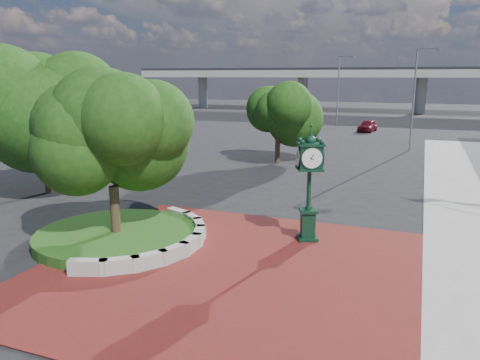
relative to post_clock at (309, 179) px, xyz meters
name	(u,v)px	position (x,y,z in m)	size (l,w,h in m)	color
ground	(237,259)	(-1.82, -2.77, -2.42)	(200.00, 200.00, 0.00)	black
plaza	(226,269)	(-1.82, -3.77, -2.40)	(12.00, 12.00, 0.04)	maroon
planter_wall	(169,242)	(-4.53, -2.77, -2.15)	(2.96, 6.77, 0.54)	#9E9B93
grass_bed	(117,236)	(-6.82, -2.77, -2.22)	(6.10, 6.10, 0.40)	#1B4112
overpass	(389,73)	(-2.03, 67.23, 4.12)	(90.00, 12.00, 7.50)	#9E9B93
tree_planter	(111,145)	(-6.82, -2.77, 1.31)	(5.20, 5.20, 6.33)	#38281C
tree_northwest	(42,116)	(-14.82, 2.23, 1.71)	(5.60, 5.60, 6.93)	#38281C
tree_street	(278,118)	(-5.82, 15.23, 0.82)	(4.40, 4.40, 5.45)	#38281C
post_clock	(309,179)	(0.00, 0.00, 0.00)	(1.14, 1.14, 4.40)	black
parked_car	(368,126)	(-1.93, 37.55, -1.75)	(1.57, 3.90, 1.33)	#570C17
street_lamp_near	(417,92)	(3.17, 24.87, 2.48)	(1.86, 0.56, 8.36)	slate
street_lamp_far	(340,86)	(-5.84, 41.15, 2.56)	(1.89, 0.57, 8.50)	slate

